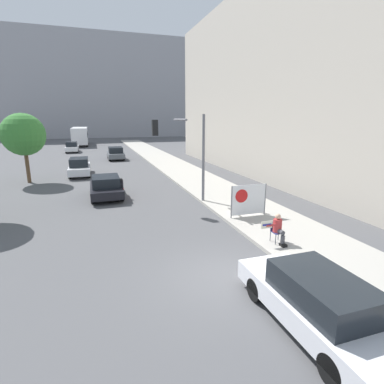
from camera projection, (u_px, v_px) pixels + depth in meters
The scene contains 15 objects.
ground_plane at pixel (226, 278), 9.50m from camera, with size 160.00×160.00×0.00m, color #4F4F51.
sidewalk_curb at pixel (196, 179), 24.57m from camera, with size 3.97×90.00×0.15m, color #A8A399.
building_backdrop_far at pixel (95, 88), 78.03m from camera, with size 52.00×12.00×25.09m.
building_backdrop_right at pixel (290, 87), 26.94m from camera, with size 10.00×32.00×15.33m.
seated_protester at pixel (278, 228), 11.65m from camera, with size 0.97×0.77×1.16m.
protest_banner at pixel (248, 200), 14.77m from camera, with size 1.92×0.06×1.60m.
traffic_light_pole at pixel (185, 143), 16.75m from camera, with size 3.00×2.77×4.99m.
parked_car_curbside at pixel (317, 302), 7.02m from camera, with size 1.71×4.60×1.46m.
car_on_road_nearest at pixel (106, 187), 18.98m from camera, with size 1.90×4.16×1.38m.
car_on_road_midblock at pixel (79, 167), 26.22m from camera, with size 1.73×4.60×1.55m.
car_on_road_distant at pixel (116, 153), 36.45m from camera, with size 1.87×4.41×1.50m.
car_on_road_far_lane at pixel (72, 147), 44.17m from camera, with size 1.75×4.41×1.54m.
city_bus_on_road at pixel (80, 135), 55.53m from camera, with size 2.60×11.85×3.22m.
motorcycle_on_road at pixel (121, 189), 18.95m from camera, with size 0.28×2.16×1.27m.
street_tree_midblock at pixel (23, 135), 22.60m from camera, with size 3.18×3.18×5.31m.
Camera 1 is at (-3.69, -7.80, 4.93)m, focal length 28.00 mm.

